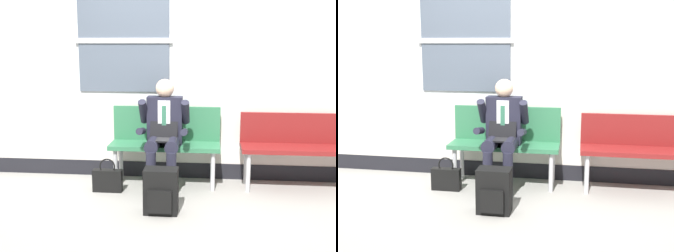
% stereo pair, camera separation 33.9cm
% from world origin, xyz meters
% --- Properties ---
extents(ground_plane, '(18.00, 18.00, 0.00)m').
position_xyz_m(ground_plane, '(0.00, 0.00, 0.00)').
color(ground_plane, gray).
extents(station_wall, '(5.94, 0.17, 3.18)m').
position_xyz_m(station_wall, '(-0.01, 0.61, 1.58)').
color(station_wall, silver).
rests_on(station_wall, ground).
extents(bench_with_person, '(1.28, 0.42, 0.91)m').
position_xyz_m(bench_with_person, '(-0.11, 0.33, 0.55)').
color(bench_with_person, '#2D6B47').
rests_on(bench_with_person, ground).
extents(bench_empty, '(1.29, 0.42, 0.86)m').
position_xyz_m(bench_empty, '(1.41, 0.33, 0.53)').
color(bench_empty, maroon).
rests_on(bench_empty, ground).
extents(person_seated, '(0.57, 0.70, 1.25)m').
position_xyz_m(person_seated, '(-0.11, 0.13, 0.67)').
color(person_seated, '#1E1E2D').
rests_on(person_seated, ground).
extents(backpack, '(0.33, 0.25, 0.45)m').
position_xyz_m(backpack, '(-0.06, -0.58, 0.22)').
color(backpack, black).
rests_on(backpack, ground).
extents(handbag, '(0.33, 0.10, 0.38)m').
position_xyz_m(handbag, '(-0.73, -0.03, 0.14)').
color(handbag, black).
rests_on(handbag, ground).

